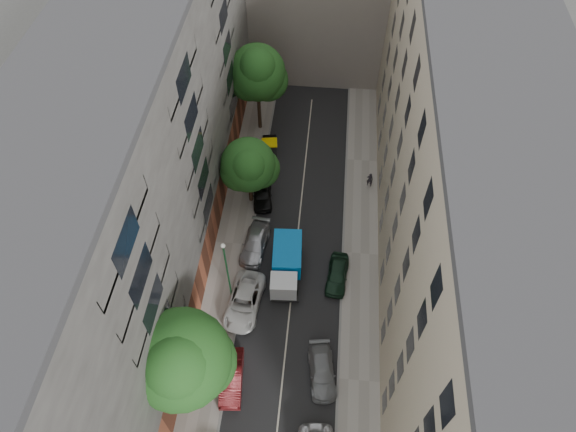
# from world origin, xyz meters

# --- Properties ---
(ground) EXTENTS (120.00, 120.00, 0.00)m
(ground) POSITION_xyz_m (0.00, 0.00, 0.00)
(ground) COLOR #4C4C49
(ground) RESTS_ON ground
(road_surface) EXTENTS (8.00, 44.00, 0.02)m
(road_surface) POSITION_xyz_m (0.00, 0.00, 0.01)
(road_surface) COLOR black
(road_surface) RESTS_ON ground
(sidewalk_left) EXTENTS (3.00, 44.00, 0.15)m
(sidewalk_left) POSITION_xyz_m (-5.50, 0.00, 0.07)
(sidewalk_left) COLOR gray
(sidewalk_left) RESTS_ON ground
(sidewalk_right) EXTENTS (3.00, 44.00, 0.15)m
(sidewalk_right) POSITION_xyz_m (5.50, 0.00, 0.07)
(sidewalk_right) COLOR gray
(sidewalk_right) RESTS_ON ground
(building_left) EXTENTS (8.00, 44.00, 20.00)m
(building_left) POSITION_xyz_m (-11.00, 0.00, 10.00)
(building_left) COLOR #454340
(building_left) RESTS_ON ground
(building_right) EXTENTS (8.00, 44.00, 20.00)m
(building_right) POSITION_xyz_m (11.00, 0.00, 10.00)
(building_right) COLOR tan
(building_right) RESTS_ON ground
(tarp_truck) EXTENTS (2.51, 5.73, 2.59)m
(tarp_truck) POSITION_xyz_m (-0.60, -2.51, 1.43)
(tarp_truck) COLOR black
(tarp_truck) RESTS_ON ground
(car_left_1) EXTENTS (1.92, 4.49, 1.44)m
(car_left_1) POSITION_xyz_m (-3.60, -11.88, 0.72)
(car_left_1) COLOR #4E0F11
(car_left_1) RESTS_ON ground
(car_left_2) EXTENTS (3.00, 5.61, 1.50)m
(car_left_2) POSITION_xyz_m (-3.59, -5.80, 0.75)
(car_left_2) COLOR silver
(car_left_2) RESTS_ON ground
(car_left_3) EXTENTS (2.46, 4.95, 1.38)m
(car_left_3) POSITION_xyz_m (-3.50, -0.20, 0.69)
(car_left_3) COLOR #B0B0B4
(car_left_3) RESTS_ON ground
(car_left_4) EXTENTS (2.31, 4.44, 1.44)m
(car_left_4) POSITION_xyz_m (-3.60, 5.40, 0.72)
(car_left_4) COLOR black
(car_left_4) RESTS_ON ground
(car_left_5) EXTENTS (1.90, 4.08, 1.29)m
(car_left_5) POSITION_xyz_m (-3.59, 11.00, 0.65)
(car_left_5) COLOR black
(car_left_5) RESTS_ON ground
(car_right_1) EXTENTS (2.48, 4.66, 1.28)m
(car_right_1) POSITION_xyz_m (2.80, -10.80, 0.64)
(car_right_1) COLOR slate
(car_right_1) RESTS_ON ground
(car_right_2) EXTENTS (2.01, 4.21, 1.39)m
(car_right_2) POSITION_xyz_m (3.58, -2.60, 0.69)
(car_right_2) COLOR black
(car_right_2) RESTS_ON ground
(tree_near) EXTENTS (6.34, 6.21, 10.27)m
(tree_near) POSITION_xyz_m (-5.75, -13.46, 6.95)
(tree_near) COLOR #382619
(tree_near) RESTS_ON sidewalk_left
(tree_mid) EXTENTS (5.07, 4.76, 7.01)m
(tree_mid) POSITION_xyz_m (-4.50, 4.89, 4.65)
(tree_mid) COLOR #382619
(tree_mid) RESTS_ON sidewalk_left
(tree_far) EXTENTS (5.60, 5.37, 9.75)m
(tree_far) POSITION_xyz_m (-4.96, 14.68, 6.75)
(tree_far) COLOR #382619
(tree_far) RESTS_ON sidewalk_left
(lamp_post) EXTENTS (0.36, 0.36, 7.18)m
(lamp_post) POSITION_xyz_m (-4.78, -5.03, 4.50)
(lamp_post) COLOR #1B6131
(lamp_post) RESTS_ON sidewalk_left
(pedestrian) EXTENTS (0.65, 0.50, 1.60)m
(pedestrian) POSITION_xyz_m (6.19, 7.78, 0.95)
(pedestrian) COLOR black
(pedestrian) RESTS_ON sidewalk_right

